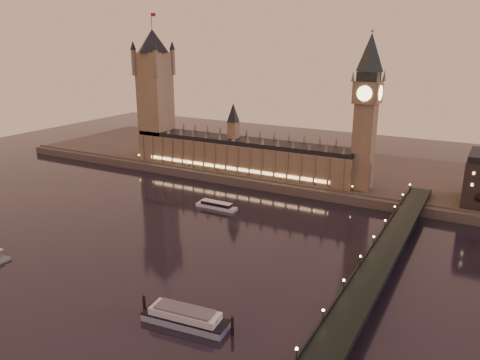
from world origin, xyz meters
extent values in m
plane|color=black|center=(0.00, 0.00, 0.00)|extent=(700.00, 700.00, 0.00)
cube|color=#423D35|center=(30.00, 165.00, 3.00)|extent=(560.00, 130.00, 6.00)
cube|color=brown|center=(-40.00, 121.00, 17.00)|extent=(180.00, 26.00, 22.00)
cube|color=black|center=(-40.00, 121.00, 29.60)|extent=(180.00, 22.00, 3.20)
cube|color=#FFCC7F|center=(-40.00, 107.50, 11.00)|extent=(153.00, 0.25, 2.20)
cube|color=brown|center=(-120.00, 121.00, 50.00)|extent=(22.00, 22.00, 88.00)
cone|color=black|center=(-120.00, 121.00, 103.00)|extent=(31.68, 31.68, 18.00)
cylinder|color=black|center=(-120.00, 121.00, 118.00)|extent=(0.44, 0.44, 12.00)
cube|color=maroon|center=(-117.80, 121.00, 122.50)|extent=(4.00, 0.15, 2.50)
cube|color=brown|center=(54.00, 121.00, 35.00)|extent=(13.00, 13.00, 58.00)
cube|color=brown|center=(54.00, 121.00, 71.00)|extent=(16.00, 16.00, 14.00)
cylinder|color=#FFEAA5|center=(54.00, 112.82, 71.00)|extent=(9.60, 0.35, 9.60)
cylinder|color=#FFEAA5|center=(45.82, 121.00, 71.00)|extent=(0.35, 9.60, 9.60)
cube|color=black|center=(54.00, 121.00, 81.00)|extent=(13.00, 13.00, 6.00)
cone|color=black|center=(54.00, 121.00, 96.00)|extent=(17.68, 17.68, 24.00)
sphere|color=gold|center=(54.00, 121.00, 109.00)|extent=(2.00, 2.00, 2.00)
cube|color=black|center=(92.00, 0.00, 8.00)|extent=(13.00, 260.00, 2.00)
cube|color=black|center=(85.70, 0.00, 9.50)|extent=(0.60, 260.00, 1.00)
cube|color=black|center=(98.30, 0.00, 9.50)|extent=(0.60, 260.00, 1.00)
cylinder|color=black|center=(126.75, 109.00, 10.27)|extent=(0.70, 0.70, 8.54)
sphere|color=black|center=(126.75, 109.00, 14.73)|extent=(5.70, 5.70, 5.70)
cube|color=silver|center=(-19.99, 53.27, 1.03)|extent=(28.07, 6.18, 2.06)
cube|color=black|center=(-19.99, 53.27, 3.08)|extent=(20.77, 5.06, 2.06)
cube|color=silver|center=(-19.99, 53.27, 4.30)|extent=(21.33, 5.31, 0.37)
cube|color=#8B9DB1|center=(36.75, -61.08, 1.37)|extent=(34.44, 13.03, 2.73)
cube|color=black|center=(36.75, -61.08, 2.99)|extent=(34.44, 13.03, 0.53)
cube|color=silver|center=(36.75, -61.08, 4.62)|extent=(28.06, 11.31, 2.73)
cube|color=#595B5E|center=(36.75, -61.08, 6.36)|extent=(23.77, 9.81, 0.74)
cylinder|color=black|center=(17.95, -62.12, 3.57)|extent=(1.16, 1.16, 7.14)
cylinder|color=black|center=(55.54, -58.03, 3.57)|extent=(1.16, 1.16, 7.14)
camera|label=1|loc=(129.24, -185.70, 102.92)|focal=35.00mm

